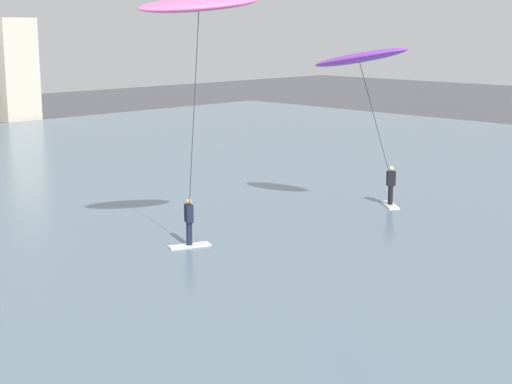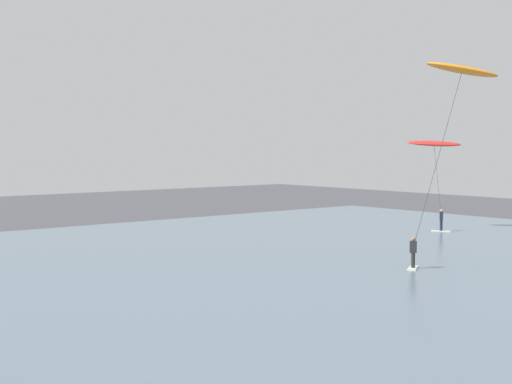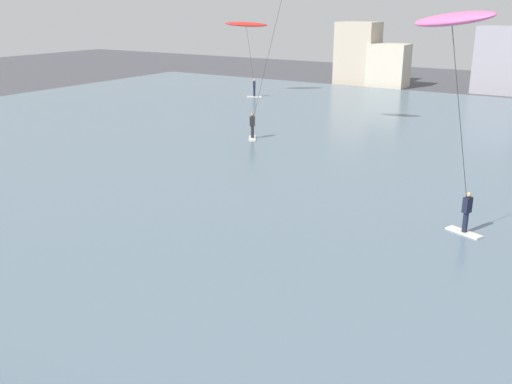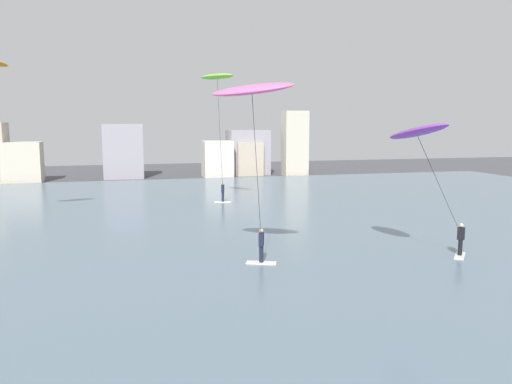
# 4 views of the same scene
# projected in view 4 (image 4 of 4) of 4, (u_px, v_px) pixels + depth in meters

# --- Properties ---
(water_bay) EXTENTS (84.00, 52.00, 0.10)m
(water_bay) POSITION_uv_depth(u_px,v_px,m) (171.00, 225.00, 32.36)
(water_bay) COLOR slate
(water_bay) RESTS_ON ground
(far_shore_buildings) EXTENTS (38.75, 5.69, 7.97)m
(far_shore_buildings) POSITION_uv_depth(u_px,v_px,m) (160.00, 153.00, 59.93)
(far_shore_buildings) COLOR #B7A893
(far_shore_buildings) RESTS_ON ground
(kitesurfer_purple) EXTENTS (4.33, 4.05, 6.61)m
(kitesurfer_purple) POSITION_uv_depth(u_px,v_px,m) (420.00, 139.00, 22.75)
(kitesurfer_purple) COLOR silver
(kitesurfer_purple) RESTS_ON water_bay
(kitesurfer_lime) EXTENTS (2.86, 4.26, 10.13)m
(kitesurfer_lime) POSITION_uv_depth(u_px,v_px,m) (218.00, 89.00, 37.78)
(kitesurfer_lime) COLOR silver
(kitesurfer_lime) RESTS_ON water_bay
(kitesurfer_pink) EXTENTS (3.63, 3.56, 8.31)m
(kitesurfer_pink) POSITION_uv_depth(u_px,v_px,m) (253.00, 103.00, 20.79)
(kitesurfer_pink) COLOR silver
(kitesurfer_pink) RESTS_ON water_bay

